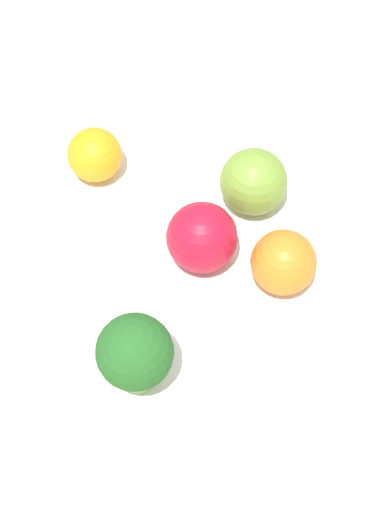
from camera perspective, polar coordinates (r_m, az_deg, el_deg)
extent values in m
plane|color=gray|center=(0.63, 0.00, -3.00)|extent=(6.00, 6.00, 0.00)
cube|color=beige|center=(0.62, 0.00, -2.55)|extent=(1.20, 1.20, 0.02)
cylinder|color=white|center=(0.60, 0.00, -1.32)|extent=(0.27, 0.27, 0.03)
cylinder|color=#8CB76B|center=(0.54, -3.67, -7.68)|extent=(0.02, 0.02, 0.02)
sphere|color=#236023|center=(0.51, -3.84, -6.41)|extent=(0.05, 0.05, 0.05)
sphere|color=olive|center=(0.60, 4.12, 4.96)|extent=(0.05, 0.05, 0.05)
sphere|color=#B7142D|center=(0.57, 0.57, 1.33)|extent=(0.05, 0.05, 0.05)
sphere|color=orange|center=(0.56, 6.12, -0.43)|extent=(0.04, 0.04, 0.04)
sphere|color=orange|center=(0.62, -6.54, 6.68)|extent=(0.04, 0.04, 0.04)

